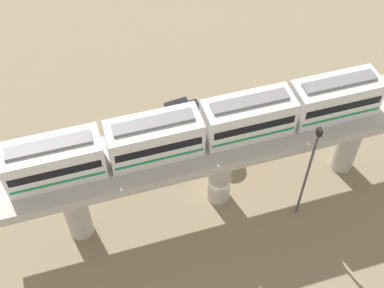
# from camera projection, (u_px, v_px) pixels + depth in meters

# --- Properties ---
(ground_plane) EXTENTS (120.00, 120.00, 0.00)m
(ground_plane) POSITION_uv_depth(u_px,v_px,m) (218.00, 196.00, 42.15)
(ground_plane) COLOR #84755B
(viaduct) EXTENTS (5.20, 35.80, 7.68)m
(viaduct) POSITION_uv_depth(u_px,v_px,m) (221.00, 151.00, 37.59)
(viaduct) COLOR #B7B2AA
(viaduct) RESTS_ON ground
(train) EXTENTS (2.64, 27.45, 3.24)m
(train) POSITION_uv_depth(u_px,v_px,m) (202.00, 127.00, 34.85)
(train) COLOR white
(train) RESTS_ON viaduct
(parked_car_blue) EXTENTS (2.22, 4.36, 1.76)m
(parked_car_blue) POSITION_uv_depth(u_px,v_px,m) (85.00, 156.00, 44.05)
(parked_car_blue) COLOR #284CB7
(parked_car_blue) RESTS_ON ground
(parked_car_black) EXTENTS (2.25, 4.37, 1.76)m
(parked_car_black) POSITION_uv_depth(u_px,v_px,m) (179.00, 112.00, 47.61)
(parked_car_black) COLOR black
(parked_car_black) RESTS_ON ground
(tree_far_corner) EXTENTS (2.72, 2.72, 4.36)m
(tree_far_corner) POSITION_uv_depth(u_px,v_px,m) (217.00, 129.00, 43.15)
(tree_far_corner) COLOR brown
(tree_far_corner) RESTS_ON ground
(signal_post) EXTENTS (0.44, 0.28, 10.28)m
(signal_post) POSITION_uv_depth(u_px,v_px,m) (308.00, 171.00, 36.81)
(signal_post) COLOR #4C4C51
(signal_post) RESTS_ON ground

